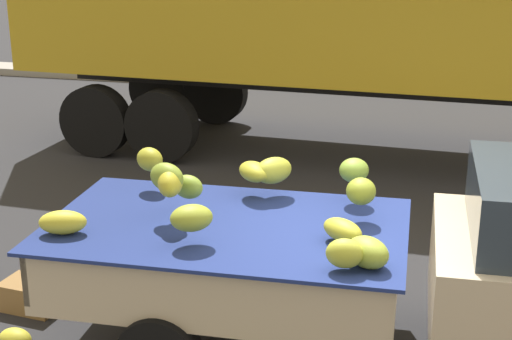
{
  "coord_description": "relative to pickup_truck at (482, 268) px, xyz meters",
  "views": [
    {
      "loc": [
        0.24,
        -5.65,
        3.42
      ],
      "look_at": [
        -1.27,
        0.31,
        1.41
      ],
      "focal_mm": 53.65,
      "sensor_mm": 36.0,
      "label": 1
    }
  ],
  "objects": [
    {
      "name": "curb_strip",
      "position": [
        -0.62,
        10.38,
        -0.81
      ],
      "size": [
        80.0,
        0.8,
        0.16
      ],
      "primitive_type": "cube",
      "color": "gray",
      "rests_on": "ground"
    },
    {
      "name": "pickup_truck",
      "position": [
        0.0,
        0.0,
        0.0
      ],
      "size": [
        5.18,
        1.97,
        1.7
      ],
      "rotation": [
        0.0,
        0.0,
        0.04
      ],
      "color": "#CCB793",
      "rests_on": "ground"
    },
    {
      "name": "produce_crate",
      "position": [
        -3.94,
        0.05,
        -0.75
      ],
      "size": [
        0.56,
        0.41,
        0.26
      ],
      "primitive_type": "cube",
      "rotation": [
        0.0,
        0.0,
        -0.11
      ],
      "color": "olive",
      "rests_on": "ground"
    },
    {
      "name": "fallen_banana_bunch_near_tailgate",
      "position": [
        -3.7,
        -0.64,
        -0.79
      ],
      "size": [
        0.32,
        0.25,
        0.19
      ],
      "primitive_type": "ellipsoid",
      "rotation": [
        0.0,
        0.0,
        3.02
      ],
      "color": "gold",
      "rests_on": "ground"
    }
  ]
}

